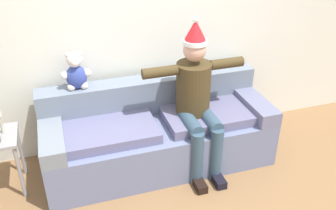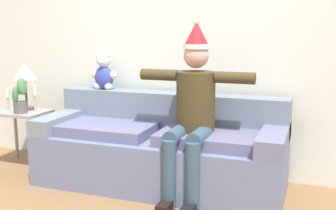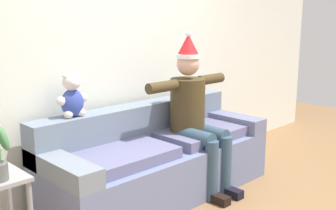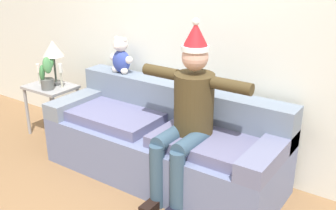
% 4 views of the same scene
% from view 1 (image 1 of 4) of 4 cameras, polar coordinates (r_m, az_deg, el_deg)
% --- Properties ---
extents(back_wall, '(7.00, 0.10, 2.70)m').
position_cam_1_polar(back_wall, '(3.91, -3.98, 12.29)').
color(back_wall, silver).
rests_on(back_wall, ground_plane).
extents(couch, '(2.29, 0.85, 0.84)m').
position_cam_1_polar(couch, '(3.90, -1.61, -4.20)').
color(couch, slate).
rests_on(couch, ground_plane).
extents(person_seated, '(1.02, 0.77, 1.55)m').
position_cam_1_polar(person_seated, '(3.64, 4.39, 1.36)').
color(person_seated, '#43351C').
rests_on(person_seated, ground_plane).
extents(teddy_bear, '(0.29, 0.17, 0.38)m').
position_cam_1_polar(teddy_bear, '(3.70, -13.83, 4.84)').
color(teddy_bear, '#34469E').
rests_on(teddy_bear, couch).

